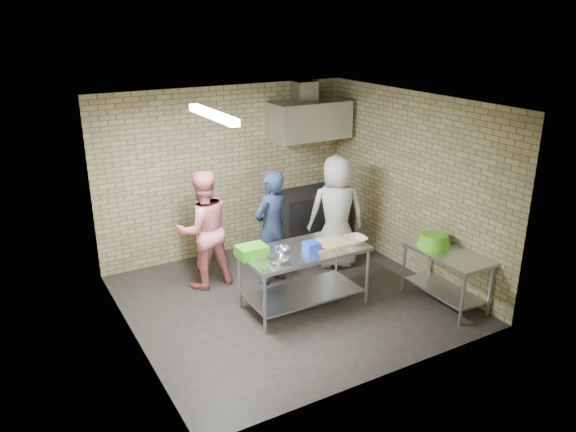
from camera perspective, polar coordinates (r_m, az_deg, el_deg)
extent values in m
plane|color=black|center=(7.79, 0.09, -8.54)|extent=(4.20, 4.20, 0.00)
plane|color=black|center=(6.92, 0.10, 11.50)|extent=(4.20, 4.20, 0.00)
cube|color=tan|center=(8.96, -6.30, 4.52)|extent=(4.20, 0.06, 2.70)
cube|color=tan|center=(5.72, 10.14, -4.84)|extent=(4.20, 0.06, 2.70)
cube|color=tan|center=(6.53, -16.13, -2.15)|extent=(0.06, 4.00, 2.70)
cube|color=tan|center=(8.44, 12.59, 3.18)|extent=(0.06, 4.00, 2.70)
cube|color=silver|center=(7.47, 1.63, -6.29)|extent=(1.65, 0.83, 0.83)
cube|color=silver|center=(7.86, 15.75, -6.04)|extent=(0.60, 1.20, 0.75)
cube|color=black|center=(9.53, 2.20, -0.09)|extent=(1.20, 0.70, 0.90)
cube|color=silver|center=(9.14, 2.17, 9.77)|extent=(1.30, 0.60, 0.60)
cube|color=#A5A8AD|center=(9.20, 1.71, 12.67)|extent=(0.35, 0.30, 0.30)
cube|color=#3F2B19|center=(9.49, 3.11, 9.03)|extent=(0.80, 0.20, 0.04)
cube|color=white|center=(6.50, -7.70, 10.23)|extent=(0.10, 1.25, 0.08)
cube|color=green|center=(7.06, -3.72, -3.61)|extent=(0.37, 0.28, 0.15)
cube|color=blue|center=(7.22, 2.41, -3.14)|extent=(0.18, 0.18, 0.12)
cube|color=tan|center=(7.45, 4.04, -2.80)|extent=(0.51, 0.39, 0.03)
imported|color=silver|center=(6.90, -1.04, -4.53)|extent=(0.26, 0.26, 0.06)
imported|color=#B8BBBF|center=(7.19, -0.60, -3.49)|extent=(0.20, 0.20, 0.06)
imported|color=beige|center=(7.53, 6.81, -2.44)|extent=(0.32, 0.32, 0.08)
cylinder|color=#B22619|center=(9.34, 1.81, 9.55)|extent=(0.07, 0.07, 0.18)
cylinder|color=green|center=(9.55, 3.89, 9.66)|extent=(0.06, 0.06, 0.15)
imported|color=black|center=(7.96, -1.69, -1.22)|extent=(0.71, 0.57, 1.68)
imported|color=pink|center=(7.95, -8.67, -1.37)|extent=(0.83, 0.65, 1.71)
imported|color=silver|center=(8.53, 4.98, 0.44)|extent=(1.00, 0.83, 1.75)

